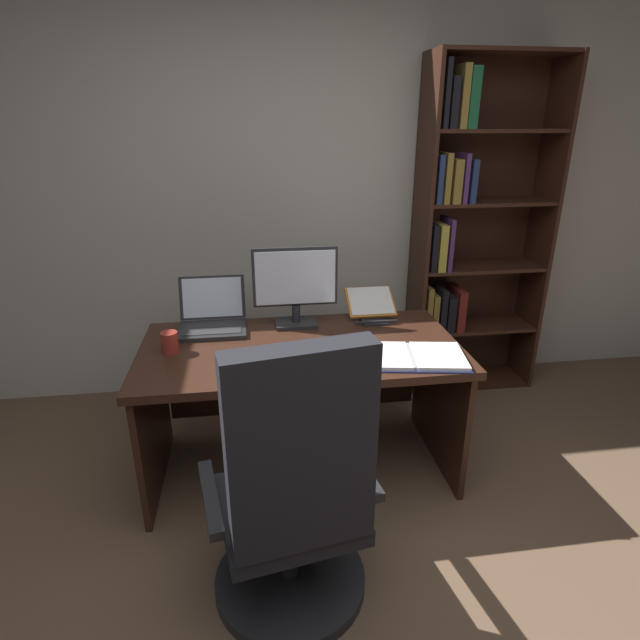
% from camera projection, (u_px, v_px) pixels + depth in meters
% --- Properties ---
extents(wall_back, '(5.39, 0.12, 2.54)m').
position_uv_depth(wall_back, '(309.00, 200.00, 3.25)').
color(wall_back, beige).
rests_on(wall_back, ground).
extents(desk, '(1.55, 0.80, 0.72)m').
position_uv_depth(desk, '(299.00, 374.00, 2.60)').
color(desk, '#381E14').
rests_on(desk, ground).
extents(bookshelf, '(0.85, 0.33, 2.12)m').
position_uv_depth(bookshelf, '(465.00, 243.00, 3.25)').
color(bookshelf, '#381E14').
rests_on(bookshelf, ground).
extents(office_chair, '(0.67, 0.60, 1.14)m').
position_uv_depth(office_chair, '(295.00, 505.00, 1.77)').
color(office_chair, '#232326').
rests_on(office_chair, ground).
extents(monitor, '(0.45, 0.16, 0.42)m').
position_uv_depth(monitor, '(295.00, 287.00, 2.64)').
color(monitor, '#232326').
rests_on(monitor, desk).
extents(laptop, '(0.35, 0.33, 0.25)m').
position_uv_depth(laptop, '(212.00, 319.00, 2.65)').
color(laptop, '#232326').
rests_on(laptop, desk).
extents(keyboard, '(0.42, 0.15, 0.02)m').
position_uv_depth(keyboard, '(306.00, 358.00, 2.30)').
color(keyboard, '#232326').
rests_on(keyboard, desk).
extents(computer_mouse, '(0.06, 0.10, 0.04)m').
position_uv_depth(computer_mouse, '(239.00, 361.00, 2.26)').
color(computer_mouse, '#232326').
rests_on(computer_mouse, desk).
extents(reading_stand_with_book, '(0.26, 0.26, 0.14)m').
position_uv_depth(reading_stand_with_book, '(371.00, 305.00, 2.79)').
color(reading_stand_with_book, '#232326').
rests_on(reading_stand_with_book, desk).
extents(open_binder, '(0.54, 0.37, 0.02)m').
position_uv_depth(open_binder, '(411.00, 356.00, 2.32)').
color(open_binder, navy).
rests_on(open_binder, desk).
extents(notepad, '(0.17, 0.22, 0.01)m').
position_uv_depth(notepad, '(359.00, 345.00, 2.45)').
color(notepad, white).
rests_on(notepad, desk).
extents(pen, '(0.14, 0.02, 0.01)m').
position_uv_depth(pen, '(363.00, 343.00, 2.45)').
color(pen, maroon).
rests_on(pen, notepad).
extents(coffee_mug, '(0.08, 0.08, 0.10)m').
position_uv_depth(coffee_mug, '(170.00, 342.00, 2.37)').
color(coffee_mug, maroon).
rests_on(coffee_mug, desk).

